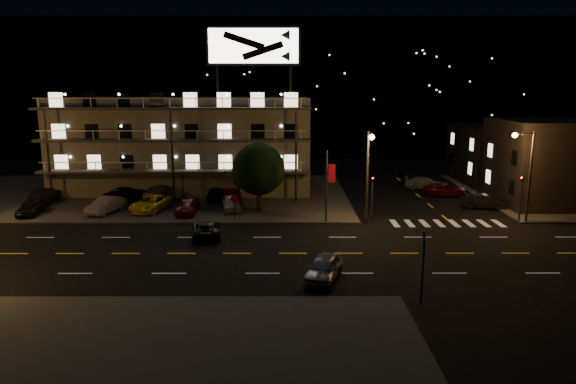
{
  "coord_description": "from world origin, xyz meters",
  "views": [
    {
      "loc": [
        1.56,
        -35.11,
        11.75
      ],
      "look_at": [
        1.67,
        8.0,
        2.85
      ],
      "focal_mm": 32.0,
      "sensor_mm": 36.0,
      "label": 1
    }
  ],
  "objects_px": {
    "road_car_east": "(324,268)",
    "road_car_west": "(206,229)",
    "lot_car_2": "(151,203)",
    "lot_car_4": "(231,203)",
    "lot_car_7": "(161,192)",
    "tree": "(258,171)",
    "side_car_0": "(484,202)"
  },
  "relations": [
    {
      "from": "tree",
      "to": "road_car_west",
      "type": "xyz_separation_m",
      "value": [
        -3.74,
        -8.22,
        -3.32
      ]
    },
    {
      "from": "tree",
      "to": "lot_car_4",
      "type": "bearing_deg",
      "value": -178.15
    },
    {
      "from": "lot_car_7",
      "to": "side_car_0",
      "type": "bearing_deg",
      "value": -173.6
    },
    {
      "from": "lot_car_2",
      "to": "road_car_west",
      "type": "relative_size",
      "value": 1.1
    },
    {
      "from": "lot_car_4",
      "to": "road_car_east",
      "type": "height_order",
      "value": "lot_car_4"
    },
    {
      "from": "side_car_0",
      "to": "road_car_east",
      "type": "bearing_deg",
      "value": 150.05
    },
    {
      "from": "lot_car_2",
      "to": "lot_car_7",
      "type": "relative_size",
      "value": 0.98
    },
    {
      "from": "side_car_0",
      "to": "road_car_west",
      "type": "height_order",
      "value": "side_car_0"
    },
    {
      "from": "lot_car_2",
      "to": "lot_car_4",
      "type": "relative_size",
      "value": 1.21
    },
    {
      "from": "lot_car_2",
      "to": "road_car_east",
      "type": "height_order",
      "value": "lot_car_2"
    },
    {
      "from": "road_car_west",
      "to": "lot_car_7",
      "type": "bearing_deg",
      "value": -72.31
    },
    {
      "from": "tree",
      "to": "lot_car_2",
      "type": "distance_m",
      "value": 10.67
    },
    {
      "from": "lot_car_7",
      "to": "side_car_0",
      "type": "relative_size",
      "value": 1.23
    },
    {
      "from": "lot_car_4",
      "to": "road_car_east",
      "type": "bearing_deg",
      "value": -77.64
    },
    {
      "from": "lot_car_4",
      "to": "road_car_west",
      "type": "bearing_deg",
      "value": -108.95
    },
    {
      "from": "lot_car_7",
      "to": "tree",
      "type": "bearing_deg",
      "value": 167.48
    },
    {
      "from": "lot_car_4",
      "to": "road_car_east",
      "type": "xyz_separation_m",
      "value": [
        7.6,
        -17.47,
        -0.13
      ]
    },
    {
      "from": "lot_car_2",
      "to": "road_car_west",
      "type": "height_order",
      "value": "lot_car_2"
    },
    {
      "from": "road_car_east",
      "to": "road_car_west",
      "type": "bearing_deg",
      "value": 151.21
    },
    {
      "from": "tree",
      "to": "road_car_west",
      "type": "distance_m",
      "value": 9.62
    },
    {
      "from": "lot_car_4",
      "to": "lot_car_7",
      "type": "xyz_separation_m",
      "value": [
        -7.87,
        5.08,
        0.04
      ]
    },
    {
      "from": "road_car_east",
      "to": "road_car_west",
      "type": "distance_m",
      "value": 12.77
    },
    {
      "from": "lot_car_4",
      "to": "lot_car_7",
      "type": "distance_m",
      "value": 9.37
    },
    {
      "from": "road_car_east",
      "to": "side_car_0",
      "type": "bearing_deg",
      "value": 66.01
    },
    {
      "from": "side_car_0",
      "to": "road_car_west",
      "type": "xyz_separation_m",
      "value": [
        -25.76,
        -9.49,
        -0.05
      ]
    },
    {
      "from": "tree",
      "to": "road_car_east",
      "type": "height_order",
      "value": "tree"
    },
    {
      "from": "lot_car_2",
      "to": "lot_car_7",
      "type": "height_order",
      "value": "lot_car_7"
    },
    {
      "from": "lot_car_2",
      "to": "side_car_0",
      "type": "bearing_deg",
      "value": 18.21
    },
    {
      "from": "tree",
      "to": "lot_car_7",
      "type": "bearing_deg",
      "value": 154.55
    },
    {
      "from": "lot_car_4",
      "to": "side_car_0",
      "type": "relative_size",
      "value": 1.0
    },
    {
      "from": "lot_car_7",
      "to": "road_car_east",
      "type": "relative_size",
      "value": 1.21
    },
    {
      "from": "lot_car_2",
      "to": "side_car_0",
      "type": "distance_m",
      "value": 32.26
    }
  ]
}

